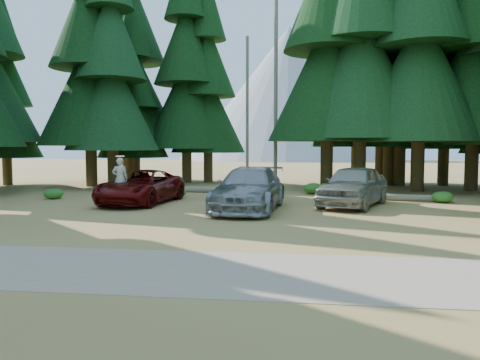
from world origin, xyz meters
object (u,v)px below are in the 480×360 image
(silver_minivan_center, at_px, (249,189))
(frisbee_player, at_px, (120,178))
(log_right, at_px, (384,197))
(silver_minivan_right, at_px, (354,186))
(log_mid, at_px, (342,192))
(log_left, at_px, (182,189))
(red_pickup, at_px, (141,187))

(silver_minivan_center, distance_m, frisbee_player, 5.73)
(frisbee_player, height_order, log_right, frisbee_player)
(silver_minivan_right, relative_size, log_mid, 1.52)
(silver_minivan_right, distance_m, log_mid, 5.12)
(silver_minivan_right, relative_size, log_left, 1.18)
(frisbee_player, xyz_separation_m, log_mid, (10.00, 6.41, -1.06))
(silver_minivan_center, relative_size, log_right, 1.21)
(silver_minivan_center, height_order, log_right, silver_minivan_center)
(silver_minivan_right, xyz_separation_m, log_left, (-9.00, 5.26, -0.73))
(silver_minivan_right, xyz_separation_m, frisbee_player, (-10.04, -1.35, 0.31))
(red_pickup, height_order, log_mid, red_pickup)
(silver_minivan_right, bearing_deg, silver_minivan_center, -134.25)
(log_right, bearing_deg, log_left, 176.44)
(log_mid, bearing_deg, log_right, -44.39)
(silver_minivan_right, distance_m, log_right, 3.08)
(red_pickup, bearing_deg, log_mid, 35.29)
(red_pickup, height_order, log_right, red_pickup)
(red_pickup, bearing_deg, log_left, 90.74)
(silver_minivan_center, relative_size, frisbee_player, 3.12)
(log_left, bearing_deg, log_mid, 3.92)
(silver_minivan_center, bearing_deg, red_pickup, 166.97)
(red_pickup, distance_m, log_right, 11.54)
(red_pickup, xyz_separation_m, silver_minivan_center, (5.14, -1.64, 0.10))
(red_pickup, relative_size, frisbee_player, 2.89)
(frisbee_player, xyz_separation_m, log_left, (1.04, 6.61, -1.05))
(red_pickup, xyz_separation_m, log_left, (0.49, 5.53, -0.60))
(red_pickup, relative_size, log_mid, 1.59)
(red_pickup, height_order, silver_minivan_right, silver_minivan_right)
(red_pickup, xyz_separation_m, log_mid, (9.45, 5.34, -0.62))
(log_right, bearing_deg, log_mid, 134.98)
(silver_minivan_center, bearing_deg, log_right, 40.46)
(log_mid, bearing_deg, silver_minivan_right, -77.75)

